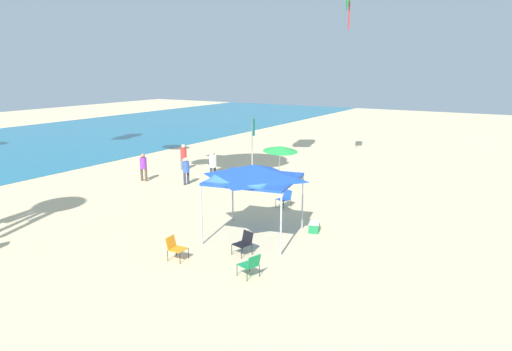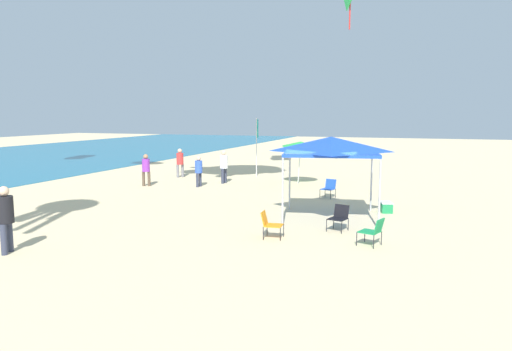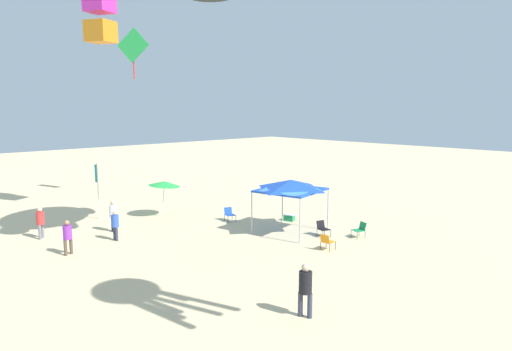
{
  "view_description": "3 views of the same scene",
  "coord_description": "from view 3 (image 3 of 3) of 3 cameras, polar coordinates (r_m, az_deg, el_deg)",
  "views": [
    {
      "loc": [
        -15.0,
        -9.47,
        6.65
      ],
      "look_at": [
        -0.78,
        -0.88,
        2.78
      ],
      "focal_mm": 32.84,
      "sensor_mm": 36.0,
      "label": 1
    },
    {
      "loc": [
        -16.91,
        -3.37,
        3.77
      ],
      "look_at": [
        -0.84,
        2.25,
        1.57
      ],
      "focal_mm": 33.96,
      "sensor_mm": 36.0,
      "label": 2
    },
    {
      "loc": [
        -16.2,
        18.18,
        6.85
      ],
      "look_at": [
        1.15,
        1.52,
        3.25
      ],
      "focal_mm": 31.88,
      "sensor_mm": 36.0,
      "label": 3
    }
  ],
  "objects": [
    {
      "name": "folding_chair_facing_ocean",
      "position": [
        24.95,
        12.93,
        -6.53
      ],
      "size": [
        0.69,
        0.76,
        0.82
      ],
      "rotation": [
        0.0,
        0.0,
        2.81
      ],
      "color": "black",
      "rests_on": "ground"
    },
    {
      "name": "person_by_tent",
      "position": [
        26.5,
        -17.47,
        -4.54
      ],
      "size": [
        0.48,
        0.43,
        1.79
      ],
      "rotation": [
        0.0,
        0.0,
        6.21
      ],
      "color": "#33384C",
      "rests_on": "ground"
    },
    {
      "name": "ground",
      "position": [
        25.31,
        4.32,
        -7.35
      ],
      "size": [
        120.0,
        120.0,
        0.1
      ],
      "primitive_type": "cube",
      "color": "beige"
    },
    {
      "name": "kite_diamond_green",
      "position": [
        34.88,
        -15.17,
        15.29
      ],
      "size": [
        2.24,
        1.33,
        3.65
      ],
      "rotation": [
        0.0,
        0.0,
        3.51
      ],
      "color": "green"
    },
    {
      "name": "folding_chair_left_of_tent",
      "position": [
        27.83,
        -3.37,
        -4.76
      ],
      "size": [
        0.74,
        0.66,
        0.82
      ],
      "rotation": [
        0.0,
        0.0,
        4.45
      ],
      "color": "black",
      "rests_on": "ground"
    },
    {
      "name": "person_watching_sky",
      "position": [
        23.16,
        -22.57,
        -6.85
      ],
      "size": [
        0.4,
        0.44,
        1.66
      ],
      "rotation": [
        0.0,
        0.0,
        4.93
      ],
      "color": "brown",
      "rests_on": "ground"
    },
    {
      "name": "cooler_box",
      "position": [
        27.97,
        4.19,
        -5.28
      ],
      "size": [
        0.71,
        0.58,
        0.4
      ],
      "color": "#1E8C4C",
      "rests_on": "ground"
    },
    {
      "name": "folding_chair_right_of_tent",
      "position": [
        24.84,
        8.34,
        -6.47
      ],
      "size": [
        0.74,
        0.66,
        0.82
      ],
      "rotation": [
        0.0,
        0.0,
        4.46
      ],
      "color": "black",
      "rests_on": "ground"
    },
    {
      "name": "banner_flag",
      "position": [
        29.6,
        -19.27,
        -1.2
      ],
      "size": [
        0.36,
        0.06,
        3.5
      ],
      "color": "silver",
      "rests_on": "ground"
    },
    {
      "name": "folding_chair_near_cooler",
      "position": [
        22.47,
        8.87,
        -8.09
      ],
      "size": [
        0.59,
        0.67,
        0.82
      ],
      "rotation": [
        0.0,
        0.0,
        0.09
      ],
      "color": "black",
      "rests_on": "ground"
    },
    {
      "name": "kite_box_magenta",
      "position": [
        30.28,
        -18.98,
        18.32
      ],
      "size": [
        1.92,
        1.93,
        3.03
      ],
      "rotation": [
        0.0,
        0.0,
        3.61
      ],
      "color": "#E02D9E"
    },
    {
      "name": "person_near_umbrella",
      "position": [
        15.38,
        6.21,
        -13.59
      ],
      "size": [
        0.47,
        0.44,
        1.84
      ],
      "rotation": [
        0.0,
        0.0,
        0.35
      ],
      "color": "#33384C",
      "rests_on": "ground"
    },
    {
      "name": "person_beachcomber",
      "position": [
        26.53,
        -25.43,
        -5.09
      ],
      "size": [
        0.4,
        0.4,
        1.7
      ],
      "rotation": [
        0.0,
        0.0,
        2.4
      ],
      "color": "slate",
      "rests_on": "ground"
    },
    {
      "name": "beach_umbrella",
      "position": [
        29.09,
        -11.42,
        -1.01
      ],
      "size": [
        1.99,
        1.99,
        2.4
      ],
      "color": "silver",
      "rests_on": "ground"
    },
    {
      "name": "person_far_stroller",
      "position": [
        24.8,
        -17.26,
        -5.7
      ],
      "size": [
        0.42,
        0.38,
        1.59
      ],
      "rotation": [
        0.0,
        0.0,
        3.04
      ],
      "color": "#33384C",
      "rests_on": "ground"
    },
    {
      "name": "canopy_tent",
      "position": [
        25.0,
        4.39,
        -1.27
      ],
      "size": [
        3.64,
        3.75,
        2.95
      ],
      "rotation": [
        0.0,
        0.0,
        0.19
      ],
      "color": "#B7B7BC",
      "rests_on": "ground"
    }
  ]
}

